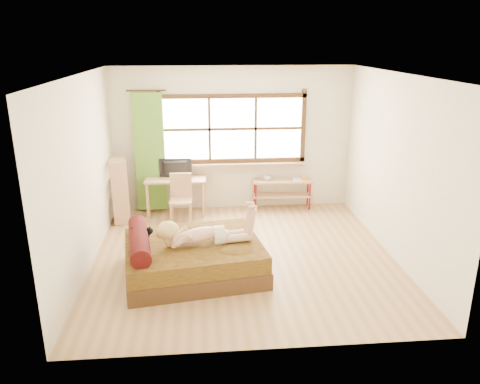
{
  "coord_description": "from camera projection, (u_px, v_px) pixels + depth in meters",
  "views": [
    {
      "loc": [
        -0.63,
        -6.43,
        3.15
      ],
      "look_at": [
        -0.04,
        0.2,
        0.97
      ],
      "focal_mm": 35.0,
      "sensor_mm": 36.0,
      "label": 1
    }
  ],
  "objects": [
    {
      "name": "chair",
      "position": [
        181.0,
        195.0,
        8.38
      ],
      "size": [
        0.4,
        0.4,
        0.87
      ],
      "rotation": [
        0.0,
        0.0,
        -0.03
      ],
      "color": "tan",
      "rests_on": "floor"
    },
    {
      "name": "floor",
      "position": [
        244.0,
        256.0,
        7.12
      ],
      "size": [
        4.5,
        4.5,
        0.0
      ],
      "primitive_type": "plane",
      "color": "#9E754C",
      "rests_on": "ground"
    },
    {
      "name": "kitten",
      "position": [
        141.0,
        234.0,
        6.48
      ],
      "size": [
        0.29,
        0.15,
        0.22
      ],
      "primitive_type": null,
      "rotation": [
        0.0,
        0.0,
        0.15
      ],
      "color": "black",
      "rests_on": "bed"
    },
    {
      "name": "curtain",
      "position": [
        150.0,
        153.0,
        8.65
      ],
      "size": [
        0.55,
        0.1,
        2.2
      ],
      "primitive_type": "cube",
      "color": "#4D7C21",
      "rests_on": "wall_back"
    },
    {
      "name": "wall_front",
      "position": [
        266.0,
        233.0,
        4.57
      ],
      "size": [
        4.5,
        0.0,
        4.5
      ],
      "primitive_type": "plane",
      "rotation": [
        -1.57,
        0.0,
        0.0
      ],
      "color": "silver",
      "rests_on": "floor"
    },
    {
      "name": "bookshelf",
      "position": [
        119.0,
        190.0,
        8.35
      ],
      "size": [
        0.39,
        0.55,
        1.14
      ],
      "rotation": [
        0.0,
        0.0,
        0.24
      ],
      "color": "tan",
      "rests_on": "floor"
    },
    {
      "name": "desk",
      "position": [
        176.0,
        183.0,
        8.69
      ],
      "size": [
        1.13,
        0.55,
        0.7
      ],
      "rotation": [
        0.0,
        0.0,
        -0.03
      ],
      "color": "tan",
      "rests_on": "floor"
    },
    {
      "name": "ceiling",
      "position": [
        244.0,
        74.0,
        6.28
      ],
      "size": [
        4.5,
        4.5,
        0.0
      ],
      "primitive_type": "plane",
      "rotation": [
        3.14,
        0.0,
        0.0
      ],
      "color": "white",
      "rests_on": "wall_back"
    },
    {
      "name": "wall_right",
      "position": [
        396.0,
        167.0,
        6.89
      ],
      "size": [
        0.0,
        4.5,
        4.5
      ],
      "primitive_type": "plane",
      "rotation": [
        1.57,
        0.0,
        -1.57
      ],
      "color": "silver",
      "rests_on": "floor"
    },
    {
      "name": "pipe_shelf",
      "position": [
        283.0,
        188.0,
        9.03
      ],
      "size": [
        1.15,
        0.33,
        0.65
      ],
      "rotation": [
        0.0,
        0.0,
        -0.04
      ],
      "color": "tan",
      "rests_on": "floor"
    },
    {
      "name": "wall_back",
      "position": [
        233.0,
        139.0,
        8.83
      ],
      "size": [
        4.5,
        0.0,
        4.5
      ],
      "primitive_type": "plane",
      "rotation": [
        1.57,
        0.0,
        0.0
      ],
      "color": "silver",
      "rests_on": "floor"
    },
    {
      "name": "monitor",
      "position": [
        175.0,
        169.0,
        8.65
      ],
      "size": [
        0.61,
        0.1,
        0.35
      ],
      "primitive_type": "imported",
      "rotation": [
        0.0,
        0.0,
        3.11
      ],
      "color": "black",
      "rests_on": "desk"
    },
    {
      "name": "window",
      "position": [
        233.0,
        131.0,
        8.75
      ],
      "size": [
        2.8,
        0.16,
        1.46
      ],
      "color": "#FFEDBF",
      "rests_on": "wall_back"
    },
    {
      "name": "wall_left",
      "position": [
        84.0,
        175.0,
        6.51
      ],
      "size": [
        0.0,
        4.5,
        4.5
      ],
      "primitive_type": "plane",
      "rotation": [
        1.57,
        0.0,
        1.57
      ],
      "color": "silver",
      "rests_on": "floor"
    },
    {
      "name": "bed",
      "position": [
        190.0,
        257.0,
        6.54
      ],
      "size": [
        2.08,
        1.77,
        0.71
      ],
      "rotation": [
        0.0,
        0.0,
        0.15
      ],
      "color": "#321F0F",
      "rests_on": "floor"
    },
    {
      "name": "cup",
      "position": [
        267.0,
        178.0,
        8.94
      ],
      "size": [
        0.14,
        0.14,
        0.1
      ],
      "primitive_type": "imported",
      "rotation": [
        0.0,
        0.0,
        -0.04
      ],
      "color": "gray",
      "rests_on": "pipe_shelf"
    },
    {
      "name": "woman",
      "position": [
        204.0,
        225.0,
        6.36
      ],
      "size": [
        1.35,
        0.57,
        0.56
      ],
      "primitive_type": null,
      "rotation": [
        0.0,
        0.0,
        0.15
      ],
      "color": "#D5A289",
      "rests_on": "bed"
    },
    {
      "name": "book",
      "position": [
        293.0,
        179.0,
        8.99
      ],
      "size": [
        0.18,
        0.23,
        0.02
      ],
      "primitive_type": "imported",
      "rotation": [
        0.0,
        0.0,
        -0.04
      ],
      "color": "gray",
      "rests_on": "pipe_shelf"
    }
  ]
}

